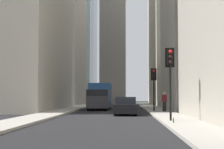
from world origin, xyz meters
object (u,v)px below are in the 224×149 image
(delivery_truck, at_px, (100,96))
(sedan_black, at_px, (125,106))
(traffic_light_foreground, at_px, (170,67))
(pedestrian, at_px, (164,101))
(discarded_bottle, at_px, (173,121))
(traffic_light_midblock, at_px, (154,79))

(delivery_truck, xyz_separation_m, sedan_black, (-10.23, -2.80, -0.80))
(sedan_black, xyz_separation_m, traffic_light_foreground, (-8.16, -2.54, 2.47))
(traffic_light_foreground, distance_m, pedestrian, 11.67)
(delivery_truck, distance_m, sedan_black, 10.63)
(pedestrian, relative_size, discarded_bottle, 6.33)
(delivery_truck, relative_size, traffic_light_midblock, 1.68)
(traffic_light_foreground, xyz_separation_m, traffic_light_midblock, (12.14, -0.00, -0.17))
(traffic_light_midblock, height_order, pedestrian, traffic_light_midblock)
(delivery_truck, bearing_deg, discarded_bottle, -165.19)
(delivery_truck, relative_size, pedestrian, 3.78)
(delivery_truck, height_order, pedestrian, delivery_truck)
(sedan_black, xyz_separation_m, discarded_bottle, (-9.76, -2.48, -0.42))
(sedan_black, xyz_separation_m, traffic_light_midblock, (3.98, -2.54, 2.30))
(traffic_light_midblock, distance_m, pedestrian, 2.19)
(delivery_truck, height_order, sedan_black, delivery_truck)
(sedan_black, height_order, traffic_light_foreground, traffic_light_foreground)
(traffic_light_midblock, height_order, discarded_bottle, traffic_light_midblock)
(discarded_bottle, bearing_deg, sedan_black, 14.28)
(traffic_light_midblock, xyz_separation_m, discarded_bottle, (-13.74, 0.06, -2.72))
(traffic_light_foreground, xyz_separation_m, pedestrian, (11.46, -0.85, -2.07))
(traffic_light_foreground, bearing_deg, delivery_truck, 16.20)
(sedan_black, distance_m, traffic_light_foreground, 8.90)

